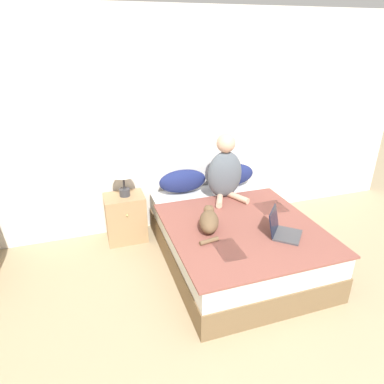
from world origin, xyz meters
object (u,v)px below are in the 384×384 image
(nightstand, at_px, (126,218))
(bed, at_px, (234,240))
(person_sitting, at_px, (225,171))
(pillow_near, at_px, (183,181))
(cat_tabby, at_px, (209,221))
(laptop_open, at_px, (283,230))
(table_lamp, at_px, (123,169))
(pillow_far, at_px, (232,175))

(nightstand, bearing_deg, bed, -37.22)
(person_sitting, bearing_deg, pillow_near, 145.49)
(person_sitting, bearing_deg, nightstand, 167.32)
(pillow_near, bearing_deg, cat_tabby, -91.10)
(laptop_open, bearing_deg, person_sitting, 53.09)
(person_sitting, xyz_separation_m, laptop_open, (0.19, -0.97, -0.27))
(bed, bearing_deg, cat_tabby, -161.38)
(cat_tabby, distance_m, laptop_open, 0.71)
(pillow_near, height_order, table_lamp, table_lamp)
(pillow_far, xyz_separation_m, cat_tabby, (-0.66, -0.94, -0.04))
(laptop_open, distance_m, table_lamp, 1.83)
(bed, height_order, cat_tabby, cat_tabby)
(pillow_far, distance_m, table_lamp, 1.37)
(laptop_open, relative_size, nightstand, 0.71)
(bed, bearing_deg, person_sitting, 79.65)
(bed, height_order, nightstand, nightstand)
(person_sitting, bearing_deg, cat_tabby, -124.04)
(bed, distance_m, pillow_far, 0.97)
(nightstand, bearing_deg, cat_tabby, -52.31)
(pillow_near, height_order, person_sitting, person_sitting)
(pillow_near, height_order, laptop_open, pillow_near)
(person_sitting, xyz_separation_m, cat_tabby, (-0.44, -0.65, -0.23))
(pillow_near, bearing_deg, nightstand, -177.36)
(pillow_far, height_order, cat_tabby, pillow_far)
(nightstand, bearing_deg, laptop_open, -42.70)
(cat_tabby, distance_m, table_lamp, 1.18)
(bed, bearing_deg, laptop_open, -56.57)
(pillow_near, distance_m, cat_tabby, 0.94)
(pillow_far, bearing_deg, nightstand, -178.61)
(cat_tabby, distance_m, nightstand, 1.19)
(pillow_far, distance_m, laptop_open, 1.26)
(pillow_near, bearing_deg, bed, -68.58)
(bed, relative_size, laptop_open, 4.77)
(bed, xyz_separation_m, pillow_near, (-0.32, 0.82, 0.40))
(pillow_far, bearing_deg, person_sitting, -127.90)
(pillow_far, height_order, table_lamp, table_lamp)
(cat_tabby, xyz_separation_m, nightstand, (-0.70, 0.90, -0.32))
(pillow_near, height_order, pillow_far, same)
(person_sitting, distance_m, laptop_open, 1.02)
(pillow_near, distance_m, table_lamp, 0.75)
(pillow_near, height_order, nightstand, pillow_near)
(pillow_near, relative_size, person_sitting, 0.77)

